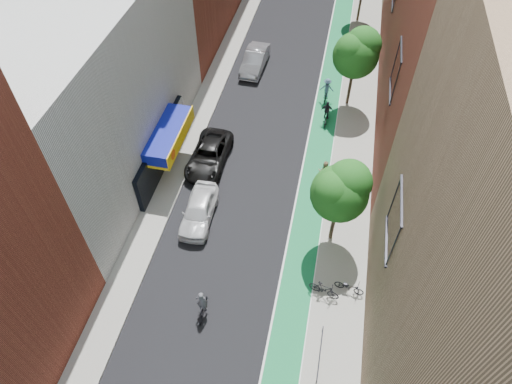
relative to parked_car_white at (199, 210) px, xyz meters
The scene contains 16 objects.
ground 10.37m from the parked_car_white, 73.13° to the right, with size 160.00×160.00×0.00m, color black.
bike_lane 17.58m from the parked_car_white, 66.51° to the left, with size 2.00×68.00×0.01m, color #126844.
sidewalk_left 16.40m from the parked_car_white, 100.55° to the left, with size 2.00×68.00×0.15m, color gray.
sidewalk_right 18.71m from the parked_car_white, 59.47° to the left, with size 3.00×68.00×0.15m, color gray.
building_left_white 10.39m from the parked_car_white, 152.83° to the left, with size 8.00×20.00×12.00m, color silver.
tree_near 9.47m from the parked_car_white, ahead, with size 3.40×3.36×6.42m.
tree_mid 17.06m from the parked_car_white, 58.53° to the left, with size 3.55×3.53×6.74m.
parked_car_white is the anchor object (origin of this frame).
parked_car_black 5.16m from the parked_car_white, 98.42° to the left, with size 2.51×5.43×1.51m, color black.
parked_car_silver 17.65m from the parked_car_white, 90.00° to the left, with size 1.76×5.06×1.67m, color #93959B.
cyclist_lead 6.83m from the parked_car_white, 71.89° to the right, with size 0.69×1.79×2.09m.
cyclist_lane_near 8.93m from the parked_car_white, 31.86° to the left, with size 0.91×1.72×2.10m.
cyclist_lane_mid 13.45m from the parked_car_white, 58.10° to the left, with size 0.93×1.89×1.92m.
cyclist_lane_far 15.81m from the parked_car_white, 64.56° to the left, with size 1.12×1.55×2.05m.
parked_bike_mid 9.49m from the parked_car_white, 25.10° to the right, with size 0.52×1.83×1.10m, color black.
parked_bike_far 10.60m from the parked_car_white, 19.25° to the right, with size 0.60×1.73×0.91m, color black.
Camera 1 is at (4.43, -7.49, 23.89)m, focal length 32.00 mm.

